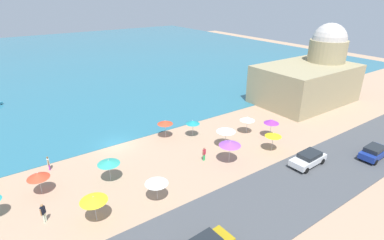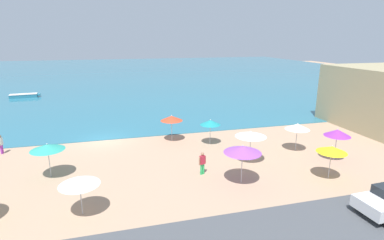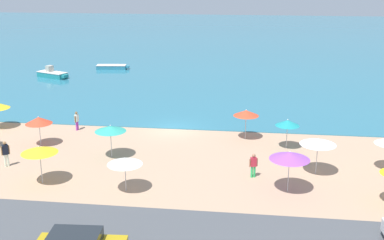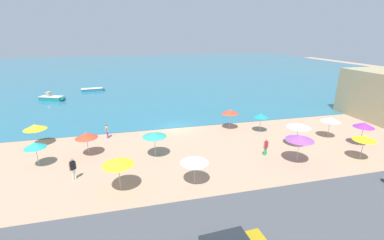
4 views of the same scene
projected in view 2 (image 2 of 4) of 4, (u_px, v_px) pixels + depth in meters
ground_plane at (104, 140)px, 27.15m from camera, size 160.00×160.00×0.00m
sea at (107, 73)px, 78.38m from camera, size 150.00×110.00×0.05m
beach_umbrella_1 at (251, 134)px, 21.87m from camera, size 2.30×2.30×2.44m
beach_umbrella_2 at (210, 122)px, 25.74m from camera, size 1.77×1.77×2.25m
beach_umbrella_3 at (337, 133)px, 22.24m from camera, size 1.91×1.91×2.50m
beach_umbrella_4 at (79, 182)px, 15.31m from camera, size 2.10×2.10×2.14m
beach_umbrella_5 at (243, 149)px, 18.64m from camera, size 2.38×2.38×2.57m
beach_umbrella_7 at (297, 127)px, 24.23m from camera, size 1.98×1.98×2.35m
beach_umbrella_8 at (172, 118)px, 26.54m from camera, size 1.97×1.97×2.40m
beach_umbrella_9 at (47, 147)px, 19.48m from camera, size 2.17×2.17×2.38m
beach_umbrella_11 at (332, 149)px, 19.29m from camera, size 1.91×1.91×2.32m
bather_0 at (202, 162)px, 20.20m from camera, size 0.54×0.33×1.60m
bather_1 at (1, 143)px, 23.84m from camera, size 0.27×0.57×1.57m
skiff_offshore at (24, 96)px, 46.42m from camera, size 4.37×1.72×0.57m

